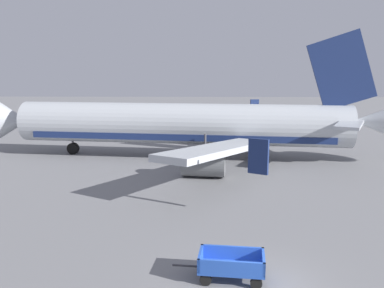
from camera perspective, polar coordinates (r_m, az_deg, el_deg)
ground_plane at (r=16.14m, az=8.06°, el=-19.28°), size 220.00×220.00×0.00m
airplane at (r=36.96m, az=-0.02°, el=2.70°), size 37.66×30.31×11.34m
baggage_cart_second_in_row at (r=16.31m, az=5.50°, el=-16.49°), size 3.61×1.66×1.07m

